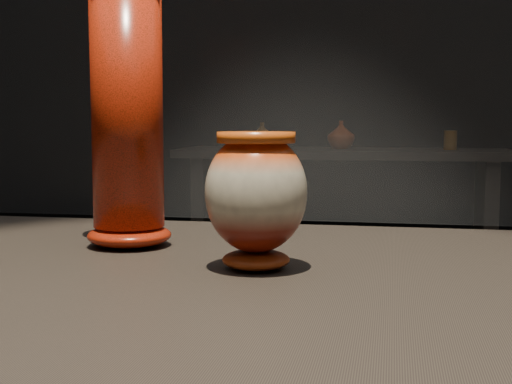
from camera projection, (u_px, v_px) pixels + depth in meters
main_vase at (256, 194)px, 0.88m from camera, size 0.16×0.16×0.17m
tall_vase at (127, 117)px, 1.02m from camera, size 0.13×0.13×0.39m
back_shelf at (342, 192)px, 4.36m from camera, size 2.00×0.60×0.90m
back_vase_left at (262, 136)px, 4.37m from camera, size 0.21×0.21×0.16m
back_vase_mid at (341, 135)px, 4.33m from camera, size 0.20×0.20×0.17m
back_vase_right at (450, 140)px, 4.23m from camera, size 0.08×0.08×0.11m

